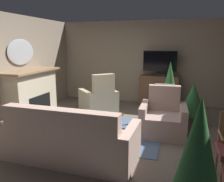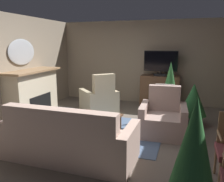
% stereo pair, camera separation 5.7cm
% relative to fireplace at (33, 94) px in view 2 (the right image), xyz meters
% --- Properties ---
extents(ground_plane, '(5.76, 6.43, 0.04)m').
position_rel_fireplace_xyz_m(ground_plane, '(2.30, -0.56, -0.60)').
color(ground_plane, '#665B51').
extents(wall_back, '(5.76, 0.10, 2.57)m').
position_rel_fireplace_xyz_m(wall_back, '(2.30, 2.40, 0.70)').
color(wall_back, gray).
rests_on(wall_back, ground_plane).
extents(wall_left, '(0.10, 6.43, 2.57)m').
position_rel_fireplace_xyz_m(wall_left, '(-0.33, -0.56, 0.70)').
color(wall_left, gray).
rests_on(wall_left, ground_plane).
extents(rug_central, '(2.71, 1.97, 0.01)m').
position_rel_fireplace_xyz_m(rug_central, '(1.99, -0.40, -0.58)').
color(rug_central, slate).
rests_on(rug_central, ground_plane).
extents(fireplace, '(0.97, 1.75, 1.22)m').
position_rel_fireplace_xyz_m(fireplace, '(0.00, 0.00, 0.00)').
color(fireplace, '#4C4C51').
rests_on(fireplace, ground_plane).
extents(wall_mirror_oval, '(0.06, 0.97, 0.65)m').
position_rel_fireplace_xyz_m(wall_mirror_oval, '(-0.25, -0.00, 1.07)').
color(wall_mirror_oval, '#B2B7BF').
extents(tv_cabinet, '(1.14, 0.47, 0.93)m').
position_rel_fireplace_xyz_m(tv_cabinet, '(2.99, 2.05, -0.14)').
color(tv_cabinet, '#402A1C').
rests_on(tv_cabinet, ground_plane).
extents(television, '(0.98, 0.20, 0.73)m').
position_rel_fireplace_xyz_m(television, '(2.99, 2.00, 0.74)').
color(television, black).
rests_on(television, tv_cabinet).
extents(coffee_table, '(0.94, 0.62, 0.43)m').
position_rel_fireplace_xyz_m(coffee_table, '(2.06, -0.65, -0.21)').
color(coffee_table, brown).
rests_on(coffee_table, ground_plane).
extents(tv_remote, '(0.17, 0.13, 0.02)m').
position_rel_fireplace_xyz_m(tv_remote, '(2.06, -0.61, -0.14)').
color(tv_remote, black).
rests_on(tv_remote, coffee_table).
extents(folded_newspaper, '(0.32, 0.25, 0.01)m').
position_rel_fireplace_xyz_m(folded_newspaper, '(2.11, -0.74, -0.15)').
color(folded_newspaper, silver).
rests_on(folded_newspaper, coffee_table).
extents(sofa_floral, '(2.14, 0.90, 0.94)m').
position_rel_fireplace_xyz_m(sofa_floral, '(1.98, -1.77, -0.27)').
color(sofa_floral, '#BC9E8E').
rests_on(sofa_floral, ground_plane).
extents(armchair_angled_to_table, '(0.97, 0.91, 1.01)m').
position_rel_fireplace_xyz_m(armchair_angled_to_table, '(3.33, -0.19, -0.26)').
color(armchair_angled_to_table, '#A3897F').
rests_on(armchair_angled_to_table, ground_plane).
extents(armchair_facing_sofa, '(1.20, 1.21, 1.11)m').
position_rel_fireplace_xyz_m(armchair_facing_sofa, '(1.54, 0.75, -0.24)').
color(armchair_facing_sofa, tan).
rests_on(armchair_facing_sofa, ground_plane).
extents(potted_plant_small_fern_corner, '(0.55, 0.55, 1.46)m').
position_rel_fireplace_xyz_m(potted_plant_small_fern_corner, '(3.36, 0.78, 0.19)').
color(potted_plant_small_fern_corner, '#99664C').
rests_on(potted_plant_small_fern_corner, ground_plane).
extents(potted_plant_leafy_by_curtain, '(0.60, 0.60, 0.99)m').
position_rel_fireplace_xyz_m(potted_plant_leafy_by_curtain, '(3.92, 0.54, -0.04)').
color(potted_plant_leafy_by_curtain, slate).
rests_on(potted_plant_leafy_by_curtain, ground_plane).
extents(potted_plant_on_hearth_side, '(0.59, 0.59, 1.48)m').
position_rel_fireplace_xyz_m(potted_plant_on_hearth_side, '(3.83, -3.07, 0.21)').
color(potted_plant_on_hearth_side, beige).
rests_on(potted_plant_on_hearth_side, ground_plane).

